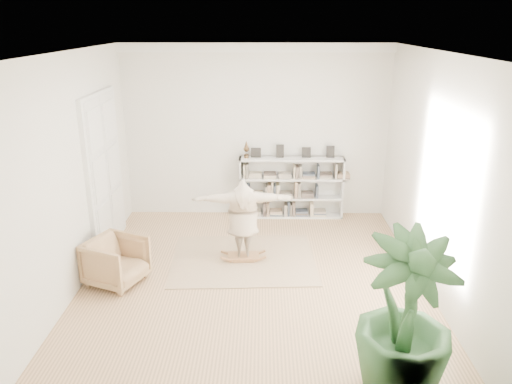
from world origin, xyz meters
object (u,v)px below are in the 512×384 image
(bookshelf, at_px, (291,188))
(person, at_px, (243,216))
(armchair, at_px, (116,261))
(houseplant, at_px, (405,317))
(rocker_board, at_px, (243,256))

(bookshelf, distance_m, person, 2.33)
(armchair, relative_size, houseplant, 0.43)
(armchair, bearing_deg, person, -44.70)
(armchair, bearing_deg, houseplant, -99.04)
(armchair, bearing_deg, rocker_board, -44.70)
(person, height_order, houseplant, houseplant)
(armchair, xyz_separation_m, rocker_board, (2.00, 0.82, -0.31))
(bookshelf, distance_m, armchair, 4.16)
(bookshelf, height_order, person, bookshelf)
(bookshelf, xyz_separation_m, armchair, (-2.94, -2.94, -0.26))
(person, bearing_deg, bookshelf, -116.61)
(bookshelf, height_order, rocker_board, bookshelf)
(armchair, xyz_separation_m, person, (2.00, 0.82, 0.46))
(rocker_board, distance_m, person, 0.76)
(rocker_board, bearing_deg, bookshelf, 63.39)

